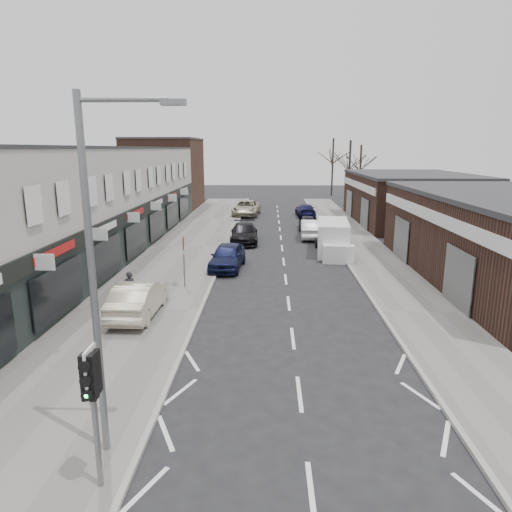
# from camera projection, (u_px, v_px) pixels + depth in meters

# --- Properties ---
(ground) EXTENTS (160.00, 160.00, 0.00)m
(ground) POSITION_uv_depth(u_px,v_px,m) (304.00, 435.00, 11.39)
(ground) COLOR black
(ground) RESTS_ON ground
(pavement_left) EXTENTS (5.50, 64.00, 0.12)m
(pavement_left) POSITION_uv_depth(u_px,v_px,m) (189.00, 247.00, 32.98)
(pavement_left) COLOR slate
(pavement_left) RESTS_ON ground
(pavement_right) EXTENTS (3.50, 64.00, 0.12)m
(pavement_right) POSITION_uv_depth(u_px,v_px,m) (362.00, 248.00, 32.61)
(pavement_right) COLOR slate
(pavement_right) RESTS_ON ground
(shop_terrace_left) EXTENTS (8.00, 41.00, 7.10)m
(shop_terrace_left) POSITION_uv_depth(u_px,v_px,m) (78.00, 202.00, 29.94)
(shop_terrace_left) COLOR #BBB5AA
(shop_terrace_left) RESTS_ON ground
(brick_block_far) EXTENTS (8.00, 10.00, 8.00)m
(brick_block_far) POSITION_uv_depth(u_px,v_px,m) (165.00, 174.00, 54.64)
(brick_block_far) COLOR #4B2C20
(brick_block_far) RESTS_ON ground
(right_unit_far) EXTENTS (10.00, 16.00, 4.50)m
(right_unit_far) POSITION_uv_depth(u_px,v_px,m) (410.00, 199.00, 43.58)
(right_unit_far) COLOR #39211A
(right_unit_far) RESTS_ON ground
(tree_far_a) EXTENTS (3.60, 3.60, 8.00)m
(tree_far_a) POSITION_uv_depth(u_px,v_px,m) (348.00, 205.00, 57.82)
(tree_far_a) COLOR #382D26
(tree_far_a) RESTS_ON ground
(tree_far_b) EXTENTS (3.60, 3.60, 7.50)m
(tree_far_b) POSITION_uv_depth(u_px,v_px,m) (359.00, 200.00, 63.58)
(tree_far_b) COLOR #382D26
(tree_far_b) RESTS_ON ground
(tree_far_c) EXTENTS (3.60, 3.60, 8.50)m
(tree_far_c) POSITION_uv_depth(u_px,v_px,m) (331.00, 196.00, 69.51)
(tree_far_c) COLOR #382D26
(tree_far_c) RESTS_ON ground
(traffic_light) EXTENTS (0.28, 0.60, 3.10)m
(traffic_light) POSITION_uv_depth(u_px,v_px,m) (92.00, 386.00, 9.01)
(traffic_light) COLOR slate
(traffic_light) RESTS_ON pavement_left
(street_lamp) EXTENTS (2.23, 0.22, 8.00)m
(street_lamp) POSITION_uv_depth(u_px,v_px,m) (99.00, 263.00, 9.69)
(street_lamp) COLOR slate
(street_lamp) RESTS_ON pavement_left
(warning_sign) EXTENTS (0.12, 0.80, 2.70)m
(warning_sign) POSITION_uv_depth(u_px,v_px,m) (184.00, 247.00, 22.71)
(warning_sign) COLOR slate
(warning_sign) RESTS_ON pavement_left
(white_van) EXTENTS (2.47, 5.84, 2.21)m
(white_van) POSITION_uv_depth(u_px,v_px,m) (333.00, 239.00, 30.84)
(white_van) COLOR white
(white_van) RESTS_ON ground
(sedan_on_pavement) EXTENTS (1.62, 4.51, 1.48)m
(sedan_on_pavement) POSITION_uv_depth(u_px,v_px,m) (139.00, 298.00, 19.18)
(sedan_on_pavement) COLOR #BFB099
(sedan_on_pavement) RESTS_ON pavement_left
(pedestrian) EXTENTS (0.66, 0.57, 1.54)m
(pedestrian) POSITION_uv_depth(u_px,v_px,m) (130.00, 288.00, 20.44)
(pedestrian) COLOR black
(pedestrian) RESTS_ON pavement_left
(parked_car_left_a) EXTENTS (2.15, 4.55, 1.50)m
(parked_car_left_a) POSITION_uv_depth(u_px,v_px,m) (227.00, 256.00, 27.05)
(parked_car_left_a) COLOR #121638
(parked_car_left_a) RESTS_ON ground
(parked_car_left_b) EXTENTS (2.24, 5.07, 1.45)m
(parked_car_left_b) POSITION_uv_depth(u_px,v_px,m) (244.00, 233.00, 34.60)
(parked_car_left_b) COLOR black
(parked_car_left_b) RESTS_ON ground
(parked_car_left_c) EXTENTS (3.02, 5.87, 1.58)m
(parked_car_left_c) POSITION_uv_depth(u_px,v_px,m) (246.00, 208.00, 48.68)
(parked_car_left_c) COLOR #A8A086
(parked_car_left_c) RESTS_ON ground
(parked_car_right_a) EXTENTS (1.80, 4.60, 1.49)m
(parked_car_right_a) POSITION_uv_depth(u_px,v_px,m) (311.00, 229.00, 36.35)
(parked_car_right_a) COLOR silver
(parked_car_right_a) RESTS_ON ground
(parked_car_right_b) EXTENTS (1.67, 3.81, 1.28)m
(parked_car_right_b) POSITION_uv_depth(u_px,v_px,m) (307.00, 222.00, 40.26)
(parked_car_right_b) COLOR black
(parked_car_right_b) RESTS_ON ground
(parked_car_right_c) EXTENTS (2.06, 4.59, 1.31)m
(parked_car_right_c) POSITION_uv_depth(u_px,v_px,m) (305.00, 210.00, 48.01)
(parked_car_right_c) COLOR #13133B
(parked_car_right_c) RESTS_ON ground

